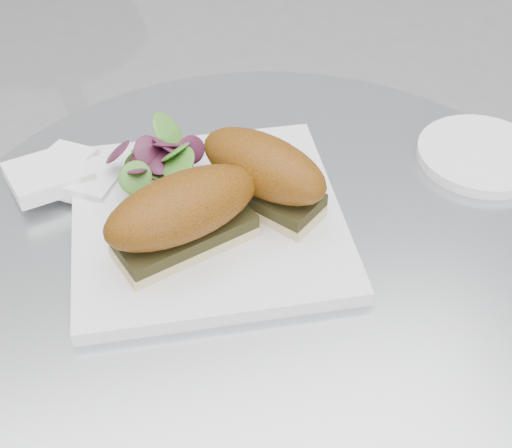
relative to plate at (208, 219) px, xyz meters
The scene contains 7 objects.
table 0.26m from the plate, 49.92° to the right, with size 0.70×0.70×0.73m.
plate is the anchor object (origin of this frame).
sandwich_left 0.07m from the plate, 127.97° to the right, with size 0.17×0.11×0.08m.
sandwich_right 0.08m from the plate, ahead, with size 0.14×0.16×0.08m.
salad 0.09m from the plate, 121.99° to the left, with size 0.11×0.11×0.05m, color #52912F, non-canonical shape.
napkin 0.17m from the plate, 142.11° to the left, with size 0.11×0.11×0.02m, color white, non-canonical shape.
saucer 0.33m from the plate, ahead, with size 0.15×0.15×0.01m, color white.
Camera 1 is at (-0.16, -0.48, 1.24)m, focal length 50.00 mm.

